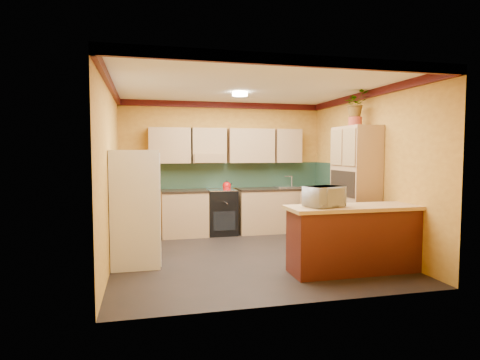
# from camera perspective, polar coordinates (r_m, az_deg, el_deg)

# --- Properties ---
(room_shell) EXTENTS (4.24, 4.24, 2.72)m
(room_shell) POSITION_cam_1_polar(r_m,az_deg,el_deg) (6.64, 0.82, 7.60)
(room_shell) COLOR black
(room_shell) RESTS_ON ground
(base_cabinets_back) EXTENTS (3.65, 0.60, 0.88)m
(base_cabinets_back) POSITION_cam_1_polar(r_m,az_deg,el_deg) (8.31, 1.60, -4.52)
(base_cabinets_back) COLOR tan
(base_cabinets_back) RESTS_ON ground
(countertop_back) EXTENTS (3.65, 0.62, 0.04)m
(countertop_back) POSITION_cam_1_polar(r_m,az_deg,el_deg) (8.26, 1.61, -1.36)
(countertop_back) COLOR black
(countertop_back) RESTS_ON base_cabinets_back
(stove) EXTENTS (0.58, 0.58, 0.91)m
(stove) POSITION_cam_1_polar(r_m,az_deg,el_deg) (8.17, -2.65, -4.56)
(stove) COLOR black
(stove) RESTS_ON ground
(kettle) EXTENTS (0.19, 0.19, 0.18)m
(kettle) POSITION_cam_1_polar(r_m,az_deg,el_deg) (8.08, -1.90, -0.77)
(kettle) COLOR #B20D0B
(kettle) RESTS_ON stove
(sink) EXTENTS (0.48, 0.40, 0.03)m
(sink) POSITION_cam_1_polar(r_m,az_deg,el_deg) (8.49, 6.67, -1.00)
(sink) COLOR silver
(sink) RESTS_ON countertop_back
(base_cabinets_right) EXTENTS (0.60, 0.80, 0.88)m
(base_cabinets_right) POSITION_cam_1_polar(r_m,az_deg,el_deg) (7.99, 12.04, -4.95)
(base_cabinets_right) COLOR tan
(base_cabinets_right) RESTS_ON ground
(countertop_right) EXTENTS (0.62, 0.80, 0.04)m
(countertop_right) POSITION_cam_1_polar(r_m,az_deg,el_deg) (7.93, 12.09, -1.67)
(countertop_right) COLOR black
(countertop_right) RESTS_ON base_cabinets_right
(fridge) EXTENTS (0.68, 0.66, 1.70)m
(fridge) POSITION_cam_1_polar(r_m,az_deg,el_deg) (6.08, -14.67, -3.89)
(fridge) COLOR silver
(fridge) RESTS_ON ground
(pantry) EXTENTS (0.48, 0.90, 2.10)m
(pantry) POSITION_cam_1_polar(r_m,az_deg,el_deg) (7.04, 16.07, -1.22)
(pantry) COLOR tan
(pantry) RESTS_ON ground
(fern_pot) EXTENTS (0.22, 0.22, 0.16)m
(fern_pot) POSITION_cam_1_polar(r_m,az_deg,el_deg) (7.07, 16.05, 7.97)
(fern_pot) COLOR #9E3A26
(fern_pot) RESTS_ON pantry
(fern) EXTENTS (0.46, 0.42, 0.44)m
(fern) POSITION_cam_1_polar(r_m,az_deg,el_deg) (7.10, 16.10, 10.37)
(fern) COLOR tan
(fern) RESTS_ON fern_pot
(breakfast_bar) EXTENTS (1.80, 0.55, 0.88)m
(breakfast_bar) POSITION_cam_1_polar(r_m,az_deg,el_deg) (5.85, 15.89, -8.30)
(breakfast_bar) COLOR #502212
(breakfast_bar) RESTS_ON ground
(bar_top) EXTENTS (1.90, 0.65, 0.05)m
(bar_top) POSITION_cam_1_polar(r_m,az_deg,el_deg) (5.77, 15.98, -3.78)
(bar_top) COLOR tan
(bar_top) RESTS_ON breakfast_bar
(microwave) EXTENTS (0.59, 0.50, 0.28)m
(microwave) POSITION_cam_1_polar(r_m,az_deg,el_deg) (5.54, 11.87, -2.32)
(microwave) COLOR silver
(microwave) RESTS_ON bar_top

